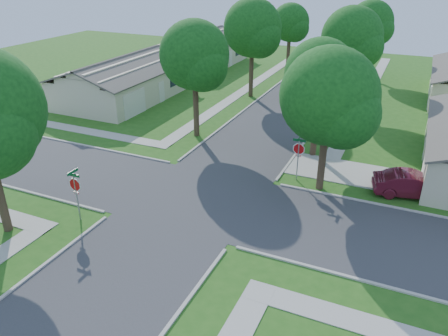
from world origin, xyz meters
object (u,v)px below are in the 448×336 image
car_curb_east (310,93)px  house_nw_far (201,53)px  car_driveway (413,185)px  stop_sign_ne (299,151)px  stop_sign_sw (75,187)px  tree_w_far (290,24)px  tree_ne_corner (330,101)px  house_nw_near (123,84)px  tree_e_mid (352,40)px  tree_w_mid (253,31)px  tree_e_far (371,25)px  tree_w_near (195,58)px  car_curb_west (324,59)px  tree_e_near (321,78)px

car_curb_east → house_nw_far: bearing=146.4°
car_driveway → stop_sign_ne: bearing=83.3°
stop_sign_sw → house_nw_far: house_nw_far is taller
stop_sign_sw → tree_w_far: bearing=89.9°
tree_ne_corner → house_nw_near: size_ratio=0.64×
tree_ne_corner → stop_sign_ne: bearing=163.4°
tree_e_mid → tree_w_mid: 9.40m
stop_sign_ne → car_curb_east: bearing=101.5°
car_driveway → tree_w_mid: bearing=32.8°
stop_sign_sw → house_nw_near: 22.71m
tree_e_mid → tree_e_far: bearing=90.0°
tree_w_near → car_curb_west: (3.44, 30.00, -5.48)m
car_curb_west → stop_sign_ne: bearing=101.5°
tree_w_near → tree_w_far: tree_w_near is taller
tree_ne_corner → tree_w_near: bearing=156.4°
tree_w_mid → tree_ne_corner: bearing=-56.8°
tree_w_far → car_curb_east: size_ratio=1.70×
tree_w_far → stop_sign_ne: bearing=-72.3°
tree_w_far → tree_ne_corner: (11.01, -29.80, 0.09)m
car_driveway → tree_e_far: bearing=-0.0°
tree_e_mid → house_nw_far: tree_e_mid is taller
tree_e_mid → tree_w_mid: bearing=180.0°
tree_w_far → tree_w_mid: bearing=-90.0°
house_nw_near → car_driveway: 29.10m
tree_e_mid → car_curb_east: size_ratio=1.95×
car_curb_east → car_curb_west: car_curb_east is taller
stop_sign_sw → tree_ne_corner: bearing=38.8°
stop_sign_sw → tree_ne_corner: (11.06, 8.91, 3.56)m
stop_sign_ne → tree_w_near: bearing=155.3°
tree_e_near → tree_e_mid: tree_e_mid is taller
tree_w_far → house_nw_near: size_ratio=0.59×
tree_e_far → stop_sign_ne: bearing=-90.1°
tree_e_mid → car_curb_west: 19.77m
tree_ne_corner → car_curb_west: (-7.56, 34.80, -4.96)m
tree_e_far → tree_e_near: bearing=-90.0°
stop_sign_sw → car_curb_west: (3.50, 43.70, -1.40)m
house_nw_far → tree_e_far: bearing=5.5°
car_curb_east → tree_e_near: bearing=-77.9°
stop_sign_sw → house_nw_near: bearing=119.8°
tree_e_near → tree_w_near: tree_w_near is taller
stop_sign_sw → stop_sign_ne: 13.29m
tree_w_near → house_nw_near: 13.63m
tree_e_mid → tree_e_far: (-0.00, 13.00, -0.27)m
tree_ne_corner → car_driveway: 7.18m
house_nw_far → tree_e_mid: bearing=-27.9°
tree_e_near → house_nw_far: size_ratio=0.61×
tree_e_far → tree_w_mid: 16.05m
tree_e_near → tree_e_mid: 12.02m
stop_sign_ne → tree_w_far: tree_w_far is taller
tree_e_far → tree_ne_corner: size_ratio=1.01×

